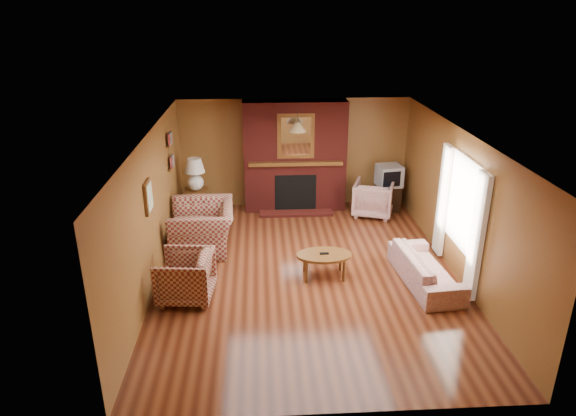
{
  "coord_description": "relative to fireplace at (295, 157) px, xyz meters",
  "views": [
    {
      "loc": [
        -0.78,
        -7.7,
        4.28
      ],
      "look_at": [
        -0.29,
        0.6,
        0.95
      ],
      "focal_mm": 32.0,
      "sensor_mm": 36.0,
      "label": 1
    }
  ],
  "objects": [
    {
      "name": "floor",
      "position": [
        0.0,
        -2.98,
        -1.18
      ],
      "size": [
        6.5,
        6.5,
        0.0
      ],
      "primitive_type": "plane",
      "color": "#421B0E",
      "rests_on": "ground"
    },
    {
      "name": "wall_left",
      "position": [
        -2.5,
        -2.98,
        0.02
      ],
      "size": [
        0.0,
        6.5,
        6.5
      ],
      "primitive_type": "plane",
      "rotation": [
        1.57,
        0.0,
        1.57
      ],
      "color": "brown",
      "rests_on": "floor"
    },
    {
      "name": "floral_armchair",
      "position": [
        1.66,
        -0.5,
        -0.8
      ],
      "size": [
        1.03,
        1.05,
        0.76
      ],
      "primitive_type": "imported",
      "rotation": [
        0.0,
        0.0,
        2.81
      ],
      "color": "beige",
      "rests_on": "floor"
    },
    {
      "name": "floral_sofa",
      "position": [
        1.9,
        -3.43,
        -0.92
      ],
      "size": [
        0.85,
        1.82,
        0.52
      ],
      "primitive_type": "imported",
      "rotation": [
        0.0,
        0.0,
        1.66
      ],
      "color": "beige",
      "rests_on": "floor"
    },
    {
      "name": "table_lamp",
      "position": [
        -2.1,
        -0.53,
        -0.14
      ],
      "size": [
        0.42,
        0.42,
        0.69
      ],
      "color": "silver",
      "rests_on": "side_table"
    },
    {
      "name": "crt_tv",
      "position": [
        2.05,
        -0.19,
        -0.4
      ],
      "size": [
        0.57,
        0.57,
        0.46
      ],
      "color": "#9FA1A6",
      "rests_on": "tv_stand"
    },
    {
      "name": "bookshelf",
      "position": [
        -2.44,
        -1.08,
        0.48
      ],
      "size": [
        0.09,
        0.55,
        0.71
      ],
      "color": "brown",
      "rests_on": "wall_left"
    },
    {
      "name": "side_table",
      "position": [
        -2.1,
        -0.53,
        -0.85
      ],
      "size": [
        0.51,
        0.51,
        0.66
      ],
      "primitive_type": "cube",
      "rotation": [
        0.0,
        0.0,
        0.04
      ],
      "color": "brown",
      "rests_on": "floor"
    },
    {
      "name": "pendant_light",
      "position": [
        0.0,
        -0.68,
        0.82
      ],
      "size": [
        0.36,
        0.36,
        0.48
      ],
      "color": "black",
      "rests_on": "ceiling"
    },
    {
      "name": "window_right",
      "position": [
        2.45,
        -3.18,
        -0.06
      ],
      "size": [
        0.1,
        1.85,
        2.0
      ],
      "color": "beige",
      "rests_on": "wall_right"
    },
    {
      "name": "wall_front",
      "position": [
        0.0,
        -6.23,
        0.02
      ],
      "size": [
        6.5,
        0.0,
        6.5
      ],
      "primitive_type": "plane",
      "rotation": [
        -1.57,
        0.0,
        0.0
      ],
      "color": "brown",
      "rests_on": "floor"
    },
    {
      "name": "fireplace",
      "position": [
        0.0,
        0.0,
        0.0
      ],
      "size": [
        2.2,
        0.82,
        2.4
      ],
      "color": "#581713",
      "rests_on": "floor"
    },
    {
      "name": "plaid_armchair",
      "position": [
        -1.95,
        -3.69,
        -0.8
      ],
      "size": [
        0.9,
        0.88,
        0.76
      ],
      "primitive_type": "imported",
      "rotation": [
        0.0,
        0.0,
        -1.66
      ],
      "color": "maroon",
      "rests_on": "floor"
    },
    {
      "name": "ceiling",
      "position": [
        0.0,
        -2.98,
        1.22
      ],
      "size": [
        6.5,
        6.5,
        0.0
      ],
      "primitive_type": "plane",
      "rotation": [
        3.14,
        0.0,
        0.0
      ],
      "color": "silver",
      "rests_on": "wall_back"
    },
    {
      "name": "coffee_table",
      "position": [
        0.27,
        -3.13,
        -0.81
      ],
      "size": [
        0.92,
        0.57,
        0.44
      ],
      "color": "brown",
      "rests_on": "floor"
    },
    {
      "name": "wall_back",
      "position": [
        0.0,
        0.27,
        0.02
      ],
      "size": [
        6.5,
        0.0,
        6.5
      ],
      "primitive_type": "plane",
      "rotation": [
        1.57,
        0.0,
        0.0
      ],
      "color": "brown",
      "rests_on": "floor"
    },
    {
      "name": "plaid_loveseat",
      "position": [
        -1.85,
        -1.94,
        -0.75
      ],
      "size": [
        1.22,
        1.38,
        0.85
      ],
      "primitive_type": "imported",
      "rotation": [
        0.0,
        0.0,
        -1.52
      ],
      "color": "maroon",
      "rests_on": "floor"
    },
    {
      "name": "wall_right",
      "position": [
        2.5,
        -2.98,
        0.02
      ],
      "size": [
        0.0,
        6.5,
        6.5
      ],
      "primitive_type": "plane",
      "rotation": [
        1.57,
        0.0,
        -1.57
      ],
      "color": "brown",
      "rests_on": "floor"
    },
    {
      "name": "tv_stand",
      "position": [
        2.05,
        -0.18,
        -0.9
      ],
      "size": [
        0.51,
        0.46,
        0.55
      ],
      "primitive_type": "cube",
      "rotation": [
        0.0,
        0.0,
        -0.0
      ],
      "color": "black",
      "rests_on": "floor"
    },
    {
      "name": "botanical_print",
      "position": [
        -2.47,
        -3.28,
        0.37
      ],
      "size": [
        0.05,
        0.4,
        0.5
      ],
      "color": "brown",
      "rests_on": "wall_left"
    }
  ]
}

